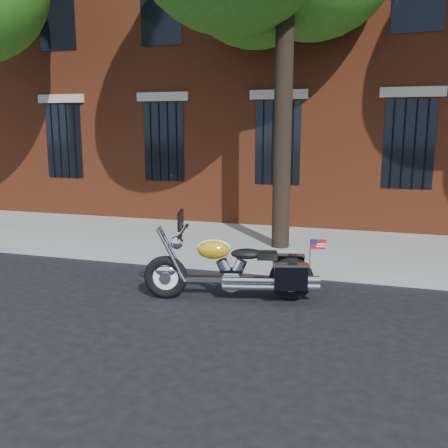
% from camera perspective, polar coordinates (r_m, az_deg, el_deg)
% --- Properties ---
extents(ground, '(120.00, 120.00, 0.00)m').
position_cam_1_polar(ground, '(7.85, -1.12, -8.16)').
color(ground, black).
rests_on(ground, ground).
extents(curb, '(40.00, 0.16, 0.15)m').
position_cam_1_polar(curb, '(9.09, 1.56, -4.98)').
color(curb, gray).
rests_on(curb, ground).
extents(sidewalk, '(40.00, 3.60, 0.15)m').
position_cam_1_polar(sidewalk, '(10.86, 4.18, -2.37)').
color(sidewalk, gray).
rests_on(sidewalk, ground).
extents(building, '(26.00, 10.08, 12.00)m').
position_cam_1_polar(building, '(17.61, 9.72, 22.03)').
color(building, maroon).
rests_on(building, ground).
extents(motorcycle, '(2.70, 1.15, 1.35)m').
position_cam_1_polar(motorcycle, '(7.53, 1.52, -5.35)').
color(motorcycle, black).
rests_on(motorcycle, ground).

